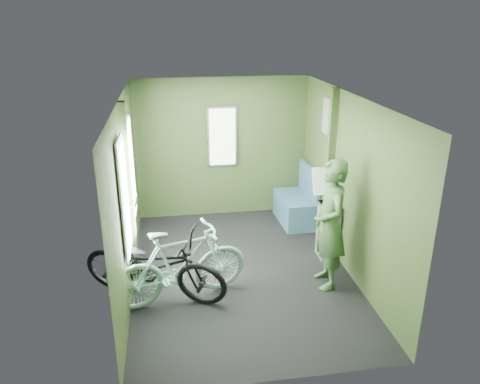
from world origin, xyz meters
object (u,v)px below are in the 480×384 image
object	(u,v)px
bicycle_black	(155,299)
passenger	(330,224)
bench_seat	(297,206)
waste_box	(328,231)
bicycle_mint	(182,301)

from	to	relation	value
bicycle_black	passenger	xyz separation A→B (m)	(2.13, 0.02, 0.83)
passenger	bench_seat	distance (m)	1.98
passenger	bicycle_black	bearing A→B (deg)	-88.35
waste_box	bench_seat	xyz separation A→B (m)	(-0.11, 1.21, -0.12)
passenger	waste_box	world-z (taller)	passenger
bicycle_black	waste_box	world-z (taller)	waste_box
bicycle_mint	bench_seat	bearing A→B (deg)	-59.84
bicycle_mint	passenger	bearing A→B (deg)	-101.93
bicycle_mint	waste_box	distance (m)	2.26
bicycle_black	passenger	distance (m)	2.29
waste_box	bicycle_black	bearing A→B (deg)	-163.40
bicycle_black	waste_box	distance (m)	2.52
bicycle_mint	waste_box	size ratio (longest dim) A/B	2.08
waste_box	bench_seat	distance (m)	1.22
passenger	bench_seat	world-z (taller)	passenger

